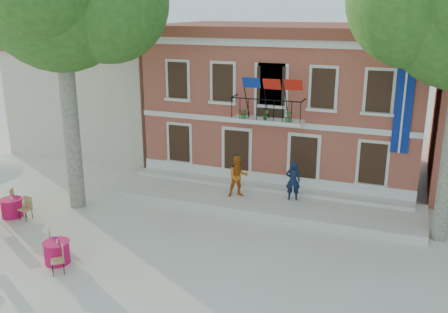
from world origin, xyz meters
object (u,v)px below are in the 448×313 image
at_px(pedestrian_orange, 238,176).
at_px(pedestrian_navy, 293,181).
at_px(cafe_table_1, 57,251).
at_px(cafe_table_0, 12,207).

bearing_deg(pedestrian_orange, pedestrian_navy, -19.95).
relative_size(pedestrian_navy, cafe_table_1, 1.00).
bearing_deg(cafe_table_0, pedestrian_orange, 30.69).
relative_size(pedestrian_navy, cafe_table_0, 0.93).
bearing_deg(cafe_table_1, pedestrian_orange, 62.38).
xyz_separation_m(cafe_table_0, cafe_table_1, (4.33, -2.50, -0.01)).
distance_m(cafe_table_0, cafe_table_1, 5.00).
relative_size(pedestrian_orange, cafe_table_0, 0.98).
height_order(pedestrian_orange, cafe_table_0, pedestrian_orange).
xyz_separation_m(pedestrian_orange, cafe_table_1, (-3.85, -7.35, -0.80)).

